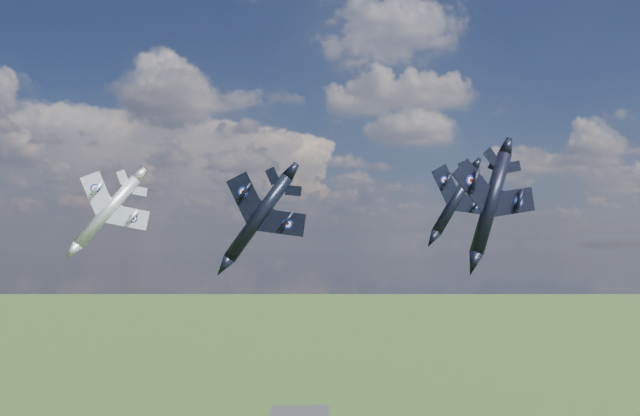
{
  "coord_description": "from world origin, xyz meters",
  "views": [
    {
      "loc": [
        3.07,
        -61.7,
        78.52
      ],
      "look_at": [
        4.66,
        14.37,
        83.07
      ],
      "focal_mm": 35.0,
      "sensor_mm": 36.0,
      "label": 1
    }
  ],
  "objects_px": {
    "jet_lead_navy": "(259,217)",
    "jet_high_navy": "(455,200)",
    "jet_left_silver": "(107,211)",
    "jet_right_navy": "(491,203)"
  },
  "relations": [
    {
      "from": "jet_right_navy",
      "to": "jet_high_navy",
      "type": "height_order",
      "value": "jet_high_navy"
    },
    {
      "from": "jet_lead_navy",
      "to": "jet_right_navy",
      "type": "xyz_separation_m",
      "value": [
        23.95,
        -14.08,
        0.83
      ]
    },
    {
      "from": "jet_lead_navy",
      "to": "jet_left_silver",
      "type": "xyz_separation_m",
      "value": [
        -20.62,
        7.96,
        1.14
      ]
    },
    {
      "from": "jet_left_silver",
      "to": "jet_lead_navy",
      "type": "bearing_deg",
      "value": -38.85
    },
    {
      "from": "jet_lead_navy",
      "to": "jet_right_navy",
      "type": "distance_m",
      "value": 27.79
    },
    {
      "from": "jet_right_navy",
      "to": "jet_high_navy",
      "type": "xyz_separation_m",
      "value": [
        2.39,
        24.67,
        2.04
      ]
    },
    {
      "from": "jet_lead_navy",
      "to": "jet_left_silver",
      "type": "height_order",
      "value": "jet_left_silver"
    },
    {
      "from": "jet_lead_navy",
      "to": "jet_high_navy",
      "type": "height_order",
      "value": "jet_high_navy"
    },
    {
      "from": "jet_right_navy",
      "to": "jet_left_silver",
      "type": "height_order",
      "value": "jet_left_silver"
    },
    {
      "from": "jet_lead_navy",
      "to": "jet_high_navy",
      "type": "distance_m",
      "value": 28.54
    }
  ]
}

